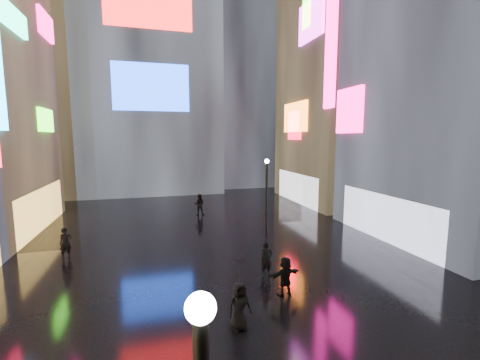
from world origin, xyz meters
name	(u,v)px	position (x,y,z in m)	size (l,w,h in m)	color
ground	(207,241)	(0.00, 20.00, 0.00)	(140.00, 140.00, 0.00)	black
building_right_mid	(465,3)	(15.98, 17.01, 14.99)	(10.28, 13.70, 30.00)	black
building_right_far	(344,65)	(15.98, 30.00, 13.98)	(10.28, 12.00, 28.00)	black
tower_main	(148,21)	(-3.00, 43.97, 21.01)	(16.00, 14.20, 42.00)	black
tower_flank_right	(237,64)	(9.00, 46.00, 17.00)	(12.00, 12.00, 34.00)	black
tower_flank_left	(50,81)	(-14.00, 42.00, 13.00)	(10.00, 10.00, 26.00)	black
lamp_far	(267,192)	(4.21, 20.42, 2.94)	(0.30, 0.30, 5.20)	black
pedestrian_4	(239,306)	(-0.51, 10.25, 0.85)	(0.83, 0.54, 1.70)	black
pedestrian_5	(285,276)	(1.99, 12.08, 0.83)	(1.54, 0.49, 1.66)	black
pedestrian_6	(66,243)	(-7.97, 19.17, 0.87)	(0.63, 0.41, 1.73)	black
pedestrian_7	(199,204)	(0.60, 27.29, 0.90)	(0.88, 0.69, 1.81)	black
umbrella_2	(239,270)	(-0.51, 10.25, 2.16)	(0.99, 1.01, 0.91)	black
pedestrian_8	(267,259)	(1.89, 14.06, 0.85)	(0.62, 0.41, 1.70)	black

